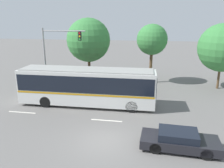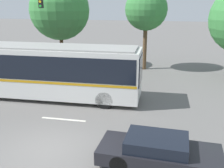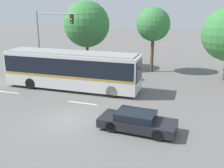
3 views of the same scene
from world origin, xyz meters
The scene contains 9 objects.
ground_plane centered at (0.00, 0.00, 0.00)m, with size 140.00×140.00×0.00m, color slate.
city_bus centered at (-2.78, 5.87, 1.89)m, with size 12.05×2.70×3.32m.
sedan_foreground centered at (4.52, -0.20, 0.57)m, with size 4.63×2.06×1.17m.
traffic_light_pole centered at (-7.27, 9.64, 4.34)m, with size 4.63×0.24×6.61m.
flowering_hedge centered at (-1.64, 10.19, 0.65)m, with size 6.36×1.00×1.32m.
street_tree_left centered at (-4.69, 13.71, 5.06)m, with size 5.18×5.18×7.66m.
street_tree_centre centered at (2.76, 14.36, 5.16)m, with size 3.57×3.57×6.97m.
lane_stripe_near centered at (-0.45, 2.91, 0.01)m, with size 2.40×0.16×0.01m, color silver.
lane_stripe_mid centered at (-7.68, 3.27, 0.01)m, with size 2.40×0.16×0.01m, color silver.
Camera 3 is at (7.63, -14.21, 7.20)m, focal length 42.28 mm.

